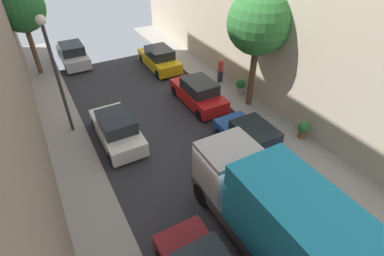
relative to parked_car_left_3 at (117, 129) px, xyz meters
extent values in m
plane|color=#2D2D33|center=(2.70, -5.90, -0.72)|extent=(32.00, 32.00, 0.00)
cube|color=gray|center=(-2.30, -5.90, -0.64)|extent=(2.00, 44.00, 0.15)
cube|color=gray|center=(7.70, -5.90, -0.64)|extent=(2.00, 44.00, 0.15)
cylinder|color=black|center=(0.78, -7.15, -0.40)|extent=(0.22, 0.64, 0.64)
cube|color=white|center=(0.00, 0.04, -0.17)|extent=(1.76, 4.20, 0.76)
cube|color=#1E2328|center=(0.00, -0.11, 0.53)|extent=(1.56, 2.10, 0.64)
cylinder|color=black|center=(-0.78, 1.59, -0.40)|extent=(0.22, 0.64, 0.64)
cylinder|color=black|center=(0.78, 1.59, -0.40)|extent=(0.22, 0.64, 0.64)
cylinder|color=black|center=(-0.78, -1.51, -0.40)|extent=(0.22, 0.64, 0.64)
cylinder|color=black|center=(0.78, -1.51, -0.40)|extent=(0.22, 0.64, 0.64)
cube|color=silver|center=(0.00, 10.86, -0.17)|extent=(1.76, 4.20, 0.76)
cube|color=#1E2328|center=(0.00, 10.71, 0.53)|extent=(1.56, 2.10, 0.64)
cylinder|color=black|center=(-0.78, 12.41, -0.40)|extent=(0.22, 0.64, 0.64)
cylinder|color=black|center=(0.78, 12.41, -0.40)|extent=(0.22, 0.64, 0.64)
cylinder|color=black|center=(-0.78, 9.31, -0.40)|extent=(0.22, 0.64, 0.64)
cylinder|color=black|center=(0.78, 9.31, -0.40)|extent=(0.22, 0.64, 0.64)
cylinder|color=black|center=(4.62, -9.81, -0.40)|extent=(0.22, 0.64, 0.64)
cylinder|color=black|center=(6.18, -9.81, -0.40)|extent=(0.22, 0.64, 0.64)
cube|color=#194799|center=(5.40, -3.96, -0.17)|extent=(1.76, 4.20, 0.76)
cube|color=#1E2328|center=(5.40, -4.11, 0.53)|extent=(1.56, 2.10, 0.64)
cylinder|color=black|center=(4.62, -2.41, -0.40)|extent=(0.22, 0.64, 0.64)
cylinder|color=black|center=(6.18, -2.41, -0.40)|extent=(0.22, 0.64, 0.64)
cylinder|color=black|center=(4.62, -5.51, -0.40)|extent=(0.22, 0.64, 0.64)
cylinder|color=black|center=(6.18, -5.51, -0.40)|extent=(0.22, 0.64, 0.64)
cube|color=red|center=(5.40, 1.19, -0.17)|extent=(1.76, 4.20, 0.76)
cube|color=#1E2328|center=(5.40, 1.04, 0.53)|extent=(1.56, 2.10, 0.64)
cylinder|color=black|center=(4.62, 2.74, -0.40)|extent=(0.22, 0.64, 0.64)
cylinder|color=black|center=(6.18, 2.74, -0.40)|extent=(0.22, 0.64, 0.64)
cylinder|color=black|center=(4.62, -0.36, -0.40)|extent=(0.22, 0.64, 0.64)
cylinder|color=black|center=(6.18, -0.36, -0.40)|extent=(0.22, 0.64, 0.64)
cube|color=gold|center=(5.40, 6.95, -0.17)|extent=(1.76, 4.20, 0.76)
cube|color=#1E2328|center=(5.40, 6.80, 0.53)|extent=(1.56, 2.10, 0.64)
cylinder|color=black|center=(4.62, 8.50, -0.40)|extent=(0.22, 0.64, 0.64)
cylinder|color=black|center=(6.18, 8.50, -0.40)|extent=(0.22, 0.64, 0.64)
cylinder|color=black|center=(4.62, 5.40, -0.40)|extent=(0.22, 0.64, 0.64)
cylinder|color=black|center=(6.18, 5.40, -0.40)|extent=(0.22, 0.64, 0.64)
cube|color=#4C4C51|center=(2.70, -8.14, 0.01)|extent=(2.20, 6.60, 0.50)
cube|color=#B7B7BC|center=(2.70, -5.74, 1.11)|extent=(2.10, 1.80, 1.70)
cube|color=#1E8CB7|center=(2.70, -9.14, 1.46)|extent=(2.24, 4.20, 2.40)
cylinder|color=black|center=(1.72, -5.54, -0.24)|extent=(0.30, 0.96, 0.96)
cylinder|color=black|center=(3.68, -5.54, -0.24)|extent=(0.30, 0.96, 0.96)
cylinder|color=#2D334C|center=(7.85, 2.67, -0.16)|extent=(0.18, 0.18, 0.82)
cylinder|color=#2D334C|center=(8.07, 2.67, -0.16)|extent=(0.18, 0.18, 0.82)
cylinder|color=#D83F33|center=(7.96, 2.67, 0.57)|extent=(0.36, 0.36, 0.64)
sphere|color=tan|center=(7.96, 2.67, 1.03)|extent=(0.24, 0.24, 0.24)
cylinder|color=brown|center=(-2.51, 10.08, 1.09)|extent=(0.33, 0.33, 3.32)
sphere|color=#23602D|center=(-2.51, 10.08, 3.91)|extent=(3.08, 3.08, 3.08)
cylinder|color=brown|center=(7.93, -0.52, 1.22)|extent=(0.36, 0.36, 3.58)
sphere|color=#2D7233|center=(7.93, -0.52, 4.26)|extent=(3.33, 3.33, 3.33)
cylinder|color=#B2A899|center=(8.21, 0.74, -0.35)|extent=(0.40, 0.40, 0.43)
sphere|color=#2D7233|center=(8.21, 0.74, 0.11)|extent=(0.62, 0.62, 0.62)
cylinder|color=brown|center=(8.28, -4.49, -0.37)|extent=(0.39, 0.39, 0.40)
sphere|color=#2D7233|center=(8.28, -4.49, 0.07)|extent=(0.59, 0.59, 0.59)
cylinder|color=#333338|center=(-1.90, 1.90, 2.19)|extent=(0.16, 0.16, 5.53)
sphere|color=white|center=(-1.90, 1.90, 5.18)|extent=(0.44, 0.44, 0.44)
camera|label=1|loc=(-2.55, -12.36, 8.99)|focal=28.00mm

